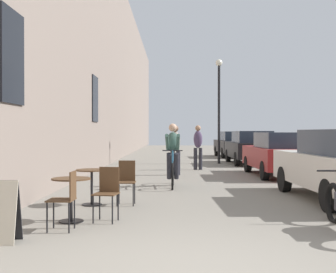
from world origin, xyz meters
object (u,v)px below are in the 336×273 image
at_px(cafe_chair_near_toward_wall, 107,190).
at_px(cafe_table_mid, 92,179).
at_px(street_lamp, 219,97).
at_px(parked_car_second, 279,153).
at_px(parked_car_fourth, 234,144).
at_px(cafe_table_near, 71,190).
at_px(cafe_chair_mid_toward_street, 126,179).
at_px(cyclist_on_bicycle, 173,157).
at_px(cafe_chair_near_toward_street, 66,196).
at_px(pedestrian_mid, 198,145).
at_px(parked_car_third, 250,147).
at_px(pedestrian_near, 175,147).

relative_size(cafe_chair_near_toward_wall, cafe_table_mid, 1.24).
bearing_deg(street_lamp, parked_car_second, -76.74).
bearing_deg(parked_car_fourth, cafe_chair_near_toward_wall, -104.12).
xyz_separation_m(cafe_table_near, cafe_chair_mid_toward_street, (0.73, 1.73, -0.00)).
bearing_deg(cyclist_on_bicycle, cafe_chair_near_toward_street, -106.65).
relative_size(cafe_table_near, cafe_chair_near_toward_street, 0.81).
relative_size(pedestrian_mid, street_lamp, 0.36).
xyz_separation_m(cafe_table_near, cafe_chair_near_toward_wall, (0.58, 0.08, -0.00)).
bearing_deg(parked_car_third, cafe_table_mid, -114.58).
bearing_deg(parked_car_third, cafe_chair_near_toward_wall, -109.76).
height_order(cafe_chair_near_toward_wall, parked_car_second, parked_car_second).
height_order(cafe_chair_near_toward_street, cyclist_on_bicycle, cyclist_on_bicycle).
relative_size(cafe_table_mid, street_lamp, 0.15).
bearing_deg(cafe_chair_near_toward_street, cafe_chair_near_toward_wall, 55.02).
distance_m(cafe_table_near, parked_car_second, 9.13).
relative_size(cafe_chair_near_toward_street, cafe_chair_mid_toward_street, 1.00).
bearing_deg(cafe_chair_mid_toward_street, parked_car_second, 51.82).
height_order(parked_car_third, parked_car_fourth, parked_car_third).
relative_size(pedestrian_near, pedestrian_mid, 0.98).
distance_m(pedestrian_mid, parked_car_second, 3.59).
distance_m(cafe_chair_near_toward_street, cafe_table_mid, 2.31).
bearing_deg(parked_car_fourth, cafe_table_near, -105.74).
bearing_deg(pedestrian_near, cafe_table_near, -102.70).
bearing_deg(pedestrian_mid, cafe_chair_near_toward_wall, -101.87).
bearing_deg(cafe_table_mid, cafe_chair_near_toward_wall, -70.66).
height_order(cafe_table_mid, parked_car_third, parked_car_third).
relative_size(cafe_table_mid, parked_car_third, 0.17).
xyz_separation_m(cafe_chair_mid_toward_street, pedestrian_mid, (1.93, 8.22, 0.47)).
height_order(cafe_chair_near_toward_wall, cafe_table_mid, cafe_chair_near_toward_wall).
bearing_deg(pedestrian_mid, parked_car_fourth, 73.39).
bearing_deg(parked_car_fourth, cafe_table_mid, -107.08).
distance_m(street_lamp, parked_car_second, 6.51).
xyz_separation_m(cafe_table_mid, street_lamp, (3.82, 11.73, 2.59)).
xyz_separation_m(cyclist_on_bicycle, pedestrian_near, (0.09, 3.13, 0.15)).
xyz_separation_m(cafe_chair_near_toward_street, parked_car_third, (5.18, 13.72, 0.27)).
bearing_deg(parked_car_third, cafe_chair_mid_toward_street, -111.76).
bearing_deg(cafe_table_near, cafe_chair_near_toward_street, -83.34).
bearing_deg(cafe_table_mid, cafe_table_near, -91.05).
xyz_separation_m(pedestrian_near, parked_car_fourth, (3.51, 10.90, -0.18)).
bearing_deg(cafe_chair_near_toward_street, parked_car_fourth, 74.98).
distance_m(cafe_chair_mid_toward_street, parked_car_third, 12.22).
bearing_deg(pedestrian_near, parked_car_fourth, 72.14).
xyz_separation_m(parked_car_third, parked_car_fourth, (0.02, 5.64, -0.01)).
bearing_deg(pedestrian_near, cafe_chair_near_toward_street, -101.26).
bearing_deg(cafe_table_near, parked_car_third, 68.10).
bearing_deg(parked_car_third, parked_car_fourth, 89.81).
bearing_deg(cafe_table_mid, cafe_chair_near_toward_street, -88.86).
xyz_separation_m(cafe_table_mid, parked_car_fourth, (5.24, 17.06, 0.26)).
height_order(cafe_table_near, parked_car_fourth, parked_car_fourth).
height_order(cafe_table_mid, pedestrian_mid, pedestrian_mid).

